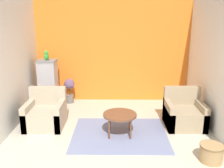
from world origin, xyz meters
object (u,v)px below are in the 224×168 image
Objects in this scene: coffee_table at (120,116)px; birdcage at (48,84)px; potted_plant at (69,88)px; parrot at (46,56)px; armchair_left at (46,114)px; armchair_right at (184,114)px; wicker_basket at (211,152)px.

birdcage is at bearing 137.95° from coffee_table.
birdcage is at bearing -155.67° from potted_plant.
parrot is at bearing -155.87° from potted_plant.
parrot is 1.06m from potted_plant.
armchair_left reaches higher than coffee_table.
parrot is (-3.23, 1.21, 1.07)m from armchair_right.
armchair_right is (2.99, 0.05, 0.00)m from armchair_left.
coffee_table is at bearing -54.67° from potted_plant.
birdcage is (-3.23, 1.21, 0.33)m from armchair_right.
coffee_table is 2.48m from birdcage.
potted_plant is (0.50, 0.23, -0.17)m from birdcage.
birdcage is 4.87× the size of parrot.
armchair_left and armchair_right have the same top height.
birdcage is (-0.24, 1.27, 0.33)m from armchair_left.
potted_plant is (0.26, 1.49, 0.16)m from armchair_left.
armchair_left is at bearing 156.70° from wicker_basket.
armchair_left reaches higher than potted_plant.
potted_plant is at bearing 80.24° from armchair_left.
armchair_right is 1.19× the size of potted_plant.
birdcage is at bearing 100.95° from armchair_left.
potted_plant is (0.50, 0.22, -0.91)m from parrot.
wicker_basket is at bearing -37.96° from birdcage.
armchair_right is 1.39m from wicker_basket.
birdcage is (-1.84, 1.66, 0.19)m from coffee_table.
wicker_basket is (1.48, -0.93, -0.25)m from coffee_table.
wicker_basket is at bearing -23.30° from armchair_left.
parrot reaches higher than wicker_basket.
armchair_left is at bearing -79.05° from birdcage.
birdcage is 3.15× the size of wicker_basket.
armchair_right is 2.07× the size of wicker_basket.
coffee_table is 0.55× the size of birdcage.
armchair_left is (-1.59, 0.39, -0.14)m from coffee_table.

